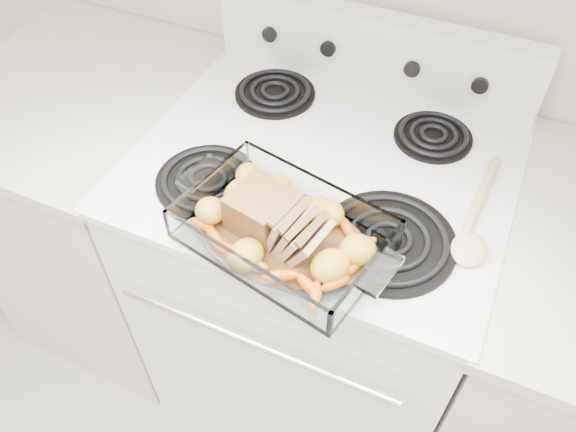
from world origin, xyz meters
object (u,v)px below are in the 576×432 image
at_px(counter_left, 115,212).
at_px(counter_right, 571,380).
at_px(pork_roast, 270,220).
at_px(electric_range, 317,282).
at_px(baking_dish, 283,234).

xyz_separation_m(counter_left, counter_right, (1.33, 0.00, 0.00)).
distance_m(counter_right, pork_roast, 0.89).
bearing_deg(electric_range, baking_dish, -86.28).
height_order(counter_right, pork_roast, pork_roast).
height_order(counter_right, baking_dish, baking_dish).
distance_m(electric_range, counter_left, 0.67).
height_order(electric_range, counter_left, electric_range).
relative_size(counter_left, counter_right, 1.00).
height_order(counter_left, baking_dish, baking_dish).
relative_size(counter_left, baking_dish, 2.62).
relative_size(counter_right, pork_roast, 5.04).
distance_m(electric_range, baking_dish, 0.54).
xyz_separation_m(counter_right, pork_roast, (-0.68, -0.24, 0.52)).
xyz_separation_m(baking_dish, pork_roast, (-0.03, 0.00, 0.03)).
bearing_deg(pork_roast, counter_right, 10.68).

